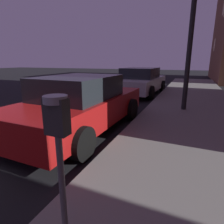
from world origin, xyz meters
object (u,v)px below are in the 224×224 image
Objects in this scene: parking_meter at (58,136)px; street_lamp at (194,6)px; car_silver at (140,81)px; car_red at (81,104)px.

parking_meter is 0.28× the size of street_lamp.
street_lamp reaches higher than car_silver.
street_lamp is (0.81, 5.80, 2.23)m from parking_meter.
street_lamp is (2.43, -3.41, 2.73)m from car_silver.
street_lamp is at bearing 49.24° from car_red.
parking_meter is 0.31× the size of car_red.
street_lamp is (2.43, 2.82, 2.73)m from car_red.
car_red is at bearing 118.44° from parking_meter.
car_silver is 0.94× the size of street_lamp.
car_red is 6.22m from car_silver.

